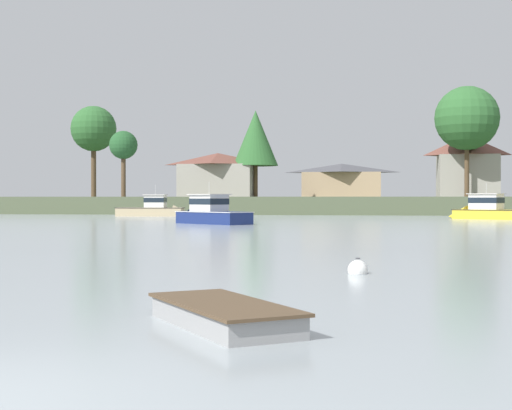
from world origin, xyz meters
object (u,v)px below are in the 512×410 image
cruiser_navy (207,217)px  mooring_buoy_white (358,270)px  cruiser_yellow (484,213)px  cruiser_sand (158,212)px  dinghy_grey (224,318)px

cruiser_navy → mooring_buoy_white: 38.57m
cruiser_yellow → cruiser_sand: 33.11m
cruiser_sand → mooring_buoy_white: 63.03m
cruiser_sand → dinghy_grey: bearing=-73.2°
cruiser_yellow → mooring_buoy_white: cruiser_yellow is taller
cruiser_yellow → mooring_buoy_white: size_ratio=13.46×
dinghy_grey → cruiser_sand: size_ratio=0.41×
cruiser_sand → cruiser_navy: bearing=-65.4°
cruiser_yellow → cruiser_sand: cruiser_sand is taller
cruiser_sand → mooring_buoy_white: size_ratio=14.26×
dinghy_grey → cruiser_sand: bearing=106.8°
dinghy_grey → cruiser_yellow: size_ratio=0.44×
cruiser_sand → cruiser_navy: (10.23, -22.34, 0.03)m
cruiser_sand → mooring_buoy_white: bearing=-69.4°
cruiser_sand → cruiser_navy: 24.57m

